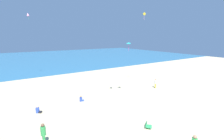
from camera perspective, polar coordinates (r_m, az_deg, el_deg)
ground_plane at (r=19.87m, az=-7.55°, el=-11.13°), size 120.00×120.00×0.00m
ocean_water at (r=63.64m, az=-25.64°, el=3.82°), size 120.00×60.00×0.05m
beach_chair_far_left at (r=14.67m, az=12.88°, el=-19.11°), size 0.80×0.80×0.55m
person_1 at (r=13.01m, az=-23.80°, el=-20.37°), size 0.39×0.39×1.76m
person_2 at (r=25.08m, az=15.60°, el=-4.53°), size 0.39×0.39×1.43m
person_3 at (r=18.48m, az=-25.46°, el=-13.12°), size 0.69×0.62×0.77m
person_4 at (r=19.88m, az=-11.19°, el=-10.44°), size 0.61×0.44×0.69m
kite_yellow at (r=25.03m, az=11.74°, el=19.33°), size 0.47×0.26×1.07m
kite_teal at (r=19.82m, az=6.15°, el=9.75°), size 0.57×0.47×1.11m
kite_pink at (r=33.62m, az=-28.44°, el=17.45°), size 0.64×0.69×1.11m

